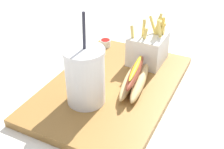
# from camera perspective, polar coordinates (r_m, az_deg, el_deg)

# --- Properties ---
(ground_plane) EXTENTS (2.40, 2.40, 0.02)m
(ground_plane) POSITION_cam_1_polar(r_m,az_deg,el_deg) (0.79, 0.00, -3.68)
(ground_plane) COLOR silver
(food_tray) EXTENTS (0.47, 0.31, 0.02)m
(food_tray) POSITION_cam_1_polar(r_m,az_deg,el_deg) (0.77, 0.00, -2.49)
(food_tray) COLOR olive
(food_tray) RESTS_ON ground_plane
(soda_cup) EXTENTS (0.09, 0.09, 0.22)m
(soda_cup) POSITION_cam_1_polar(r_m,az_deg,el_deg) (0.67, -5.26, -0.30)
(soda_cup) COLOR white
(soda_cup) RESTS_ON food_tray
(fries_basket) EXTENTS (0.11, 0.09, 0.15)m
(fries_basket) POSITION_cam_1_polar(r_m,az_deg,el_deg) (0.85, 7.03, 5.20)
(fries_basket) COLOR white
(fries_basket) RESTS_ON food_tray
(hot_dog_1) EXTENTS (0.19, 0.08, 0.06)m
(hot_dog_1) POSITION_cam_1_polar(r_m,az_deg,el_deg) (0.75, 4.47, -0.79)
(hot_dog_1) COLOR #DBB775
(hot_dog_1) RESTS_ON food_tray
(ketchup_cup_1) EXTENTS (0.03, 0.03, 0.02)m
(ketchup_cup_1) POSITION_cam_1_polar(r_m,az_deg,el_deg) (0.95, -1.27, 6.23)
(ketchup_cup_1) COLOR white
(ketchup_cup_1) RESTS_ON food_tray
(ketchup_cup_2) EXTENTS (0.03, 0.03, 0.02)m
(ketchup_cup_2) POSITION_cam_1_polar(r_m,az_deg,el_deg) (0.83, -4.25, 1.81)
(ketchup_cup_2) COLOR white
(ketchup_cup_2) RESTS_ON food_tray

